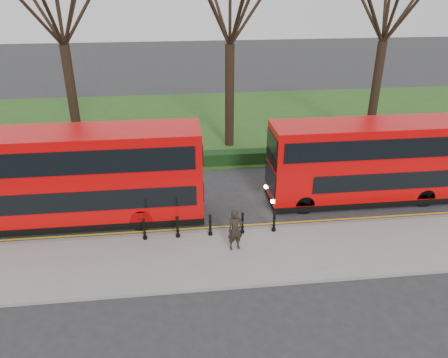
{
  "coord_description": "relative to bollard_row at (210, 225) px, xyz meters",
  "views": [
    {
      "loc": [
        -1.65,
        -17.91,
        10.86
      ],
      "look_at": [
        0.52,
        0.5,
        2.0
      ],
      "focal_mm": 35.0,
      "sensor_mm": 36.0,
      "label": 1
    }
  ],
  "objects": [
    {
      "name": "hedge",
      "position": [
        0.32,
        8.15,
        -0.25
      ],
      "size": [
        60.0,
        0.9,
        0.8
      ],
      "primitive_type": "cube",
      "color": "black",
      "rests_on": "ground"
    },
    {
      "name": "tree_right",
      "position": [
        12.32,
        11.35,
        8.26
      ],
      "size": [
        7.84,
        7.84,
        12.25
      ],
      "color": "black",
      "rests_on": "ground"
    },
    {
      "name": "yellow_line_outer",
      "position": [
        0.32,
        0.65,
        -0.64
      ],
      "size": [
        60.0,
        0.1,
        0.01
      ],
      "primitive_type": "cube",
      "color": "yellow",
      "rests_on": "ground"
    },
    {
      "name": "bollard_row",
      "position": [
        0.0,
        0.0,
        0.0
      ],
      "size": [
        5.94,
        0.15,
        1.0
      ],
      "color": "black",
      "rests_on": "pavement"
    },
    {
      "name": "ground",
      "position": [
        0.32,
        1.35,
        -0.65
      ],
      "size": [
        120.0,
        120.0,
        0.0
      ],
      "primitive_type": "plane",
      "color": "#28282B",
      "rests_on": "ground"
    },
    {
      "name": "yellow_line_inner",
      "position": [
        0.32,
        0.85,
        -0.64
      ],
      "size": [
        60.0,
        0.1,
        0.01
      ],
      "primitive_type": "cube",
      "color": "yellow",
      "rests_on": "ground"
    },
    {
      "name": "tree_mid",
      "position": [
        2.32,
        11.35,
        8.26
      ],
      "size": [
        7.84,
        7.84,
        12.26
      ],
      "color": "black",
      "rests_on": "ground"
    },
    {
      "name": "pavement",
      "position": [
        0.32,
        -1.65,
        -0.57
      ],
      "size": [
        60.0,
        4.0,
        0.15
      ],
      "primitive_type": "cube",
      "color": "gray",
      "rests_on": "ground"
    },
    {
      "name": "bus_lead",
      "position": [
        -5.87,
        2.2,
        1.62
      ],
      "size": [
        11.35,
        2.61,
        4.52
      ],
      "color": "red",
      "rests_on": "ground"
    },
    {
      "name": "tree_left",
      "position": [
        -7.68,
        11.35,
        8.46
      ],
      "size": [
        8.01,
        8.01,
        12.52
      ],
      "color": "black",
      "rests_on": "ground"
    },
    {
      "name": "grass_verge",
      "position": [
        0.32,
        16.35,
        -0.62
      ],
      "size": [
        60.0,
        18.0,
        0.06
      ],
      "primitive_type": "cube",
      "color": "#2A4B19",
      "rests_on": "ground"
    },
    {
      "name": "kerb",
      "position": [
        0.32,
        0.35,
        -0.57
      ],
      "size": [
        60.0,
        0.25,
        0.16
      ],
      "primitive_type": "cube",
      "color": "slate",
      "rests_on": "ground"
    },
    {
      "name": "bus_rear",
      "position": [
        8.51,
        2.7,
        1.46
      ],
      "size": [
        10.52,
        2.42,
        4.18
      ],
      "color": "red",
      "rests_on": "ground"
    },
    {
      "name": "pedestrian",
      "position": [
        0.95,
        -1.18,
        0.41
      ],
      "size": [
        0.74,
        0.56,
        1.83
      ],
      "primitive_type": "imported",
      "rotation": [
        0.0,
        0.0,
        0.2
      ],
      "color": "black",
      "rests_on": "pavement"
    }
  ]
}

